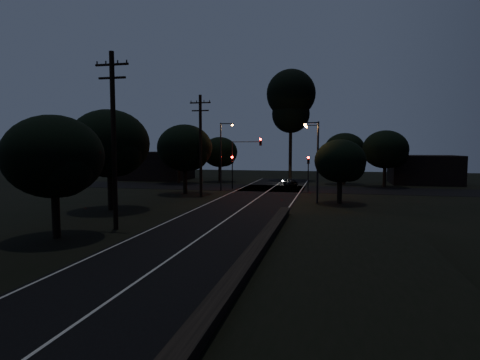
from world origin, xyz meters
The scene contains 22 objects.
road_surface centered at (0.00, 31.12, 0.01)m, with size 60.00×70.00×0.03m.
retaining_wall centered at (7.74, 3.00, 0.62)m, with size 6.93×26.00×1.60m.
utility_pole_mid centered at (-6.00, 15.00, 5.74)m, with size 2.20×0.30×11.00m.
utility_pole_far centered at (-6.00, 32.00, 5.48)m, with size 2.20×0.30×10.50m.
tree_left_b centered at (-7.81, 11.89, 4.52)m, with size 5.48×5.48×6.97m.
tree_left_c centered at (-10.27, 21.87, 5.32)m, with size 6.51×6.51×8.23m.
tree_left_d centered at (-8.29, 33.88, 4.95)m, with size 6.02×6.02×7.64m.
tree_far_nw centered at (-8.81, 49.89, 4.31)m, with size 5.26×5.26×6.67m.
tree_far_w centered at (-13.79, 45.88, 4.93)m, with size 5.96×5.96×7.59m.
tree_far_ne centered at (9.20, 49.89, 4.61)m, with size 5.63×5.63×7.13m.
tree_far_e centered at (14.20, 46.88, 4.74)m, with size 5.77×5.77×7.32m.
tree_right_a centered at (8.16, 29.91, 3.81)m, with size 4.63×4.63×5.88m.
tall_pine centered at (1.00, 55.00, 12.32)m, with size 7.51×7.51×17.07m.
building_left centered at (-20.00, 52.00, 2.20)m, with size 10.00×8.00×4.40m, color black.
building_right centered at (20.00, 53.00, 2.00)m, with size 9.00×7.00×4.00m, color black.
signal_left centered at (-4.60, 39.99, 2.84)m, with size 0.28×0.35×4.10m.
signal_right centered at (4.60, 39.99, 2.84)m, with size 0.28×0.35×4.10m.
signal_mast centered at (-2.91, 39.99, 4.34)m, with size 3.70×0.35×6.25m.
streetlight_a centered at (-5.31, 38.00, 4.64)m, with size 1.66×0.26×8.00m.
streetlight_b centered at (5.31, 44.00, 4.64)m, with size 1.66×0.26×8.00m.
streetlight_c centered at (5.83, 30.00, 4.35)m, with size 1.46×0.26×7.50m.
car centered at (1.92, 46.00, 0.52)m, with size 1.22×3.04×1.04m, color black.
Camera 1 is at (7.18, -7.61, 5.17)m, focal length 30.00 mm.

